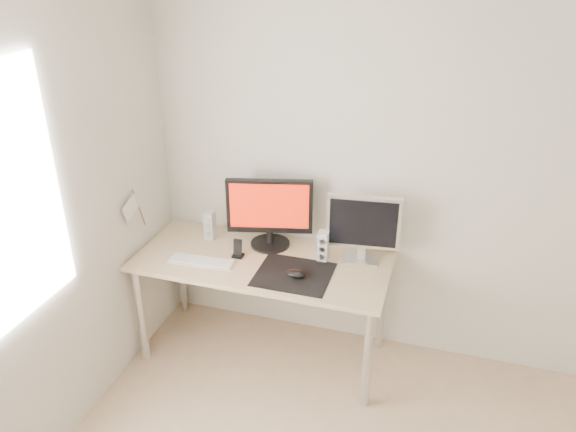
# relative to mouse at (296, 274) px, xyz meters

# --- Properties ---
(wall_back) EXTENTS (3.50, 0.00, 3.50)m
(wall_back) POSITION_rel_mouse_xyz_m (0.67, 0.51, 0.50)
(wall_back) COLOR silver
(wall_back) RESTS_ON ground
(mousepad) EXTENTS (0.45, 0.40, 0.00)m
(mousepad) POSITION_rel_mouse_xyz_m (-0.02, 0.03, -0.02)
(mousepad) COLOR black
(mousepad) RESTS_ON desk
(mouse) EXTENTS (0.11, 0.07, 0.04)m
(mouse) POSITION_rel_mouse_xyz_m (0.00, 0.00, 0.00)
(mouse) COLOR black
(mouse) RESTS_ON mousepad
(desk) EXTENTS (1.60, 0.70, 0.73)m
(desk) POSITION_rel_mouse_xyz_m (-0.26, 0.14, -0.10)
(desk) COLOR #D1B587
(desk) RESTS_ON ground
(main_monitor) EXTENTS (0.54, 0.32, 0.47)m
(main_monitor) POSITION_rel_mouse_xyz_m (-0.27, 0.33, 0.23)
(main_monitor) COLOR black
(main_monitor) RESTS_ON desk
(second_monitor) EXTENTS (0.45, 0.18, 0.43)m
(second_monitor) POSITION_rel_mouse_xyz_m (0.33, 0.32, 0.22)
(second_monitor) COLOR silver
(second_monitor) RESTS_ON desk
(speaker_left) EXTENTS (0.06, 0.08, 0.19)m
(speaker_left) POSITION_rel_mouse_xyz_m (-0.69, 0.31, 0.07)
(speaker_left) COLOR silver
(speaker_left) RESTS_ON desk
(speaker_right) EXTENTS (0.06, 0.08, 0.19)m
(speaker_right) POSITION_rel_mouse_xyz_m (0.10, 0.25, 0.07)
(speaker_right) COLOR silver
(speaker_right) RESTS_ON desk
(keyboard) EXTENTS (0.43, 0.14, 0.02)m
(keyboard) POSITION_rel_mouse_xyz_m (-0.61, 0.00, -0.02)
(keyboard) COLOR silver
(keyboard) RESTS_ON desk
(phone_dock) EXTENTS (0.07, 0.06, 0.12)m
(phone_dock) POSITION_rel_mouse_xyz_m (-0.42, 0.13, 0.01)
(phone_dock) COLOR black
(phone_dock) RESTS_ON desk
(pennant) EXTENTS (0.01, 0.23, 0.29)m
(pennant) POSITION_rel_mouse_xyz_m (-1.05, -0.00, 0.29)
(pennant) COLOR #A57F54
(pennant) RESTS_ON wall_left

